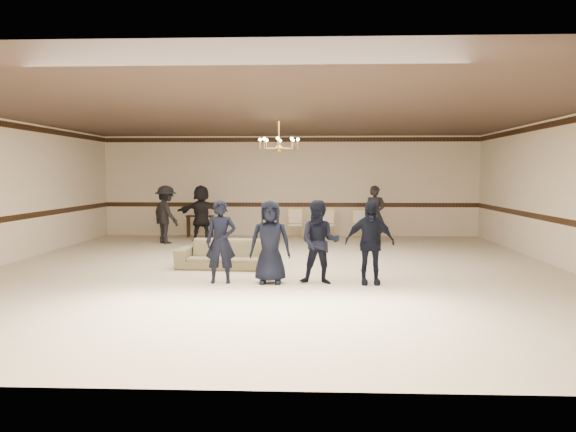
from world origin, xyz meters
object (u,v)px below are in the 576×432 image
(boy_d, at_px, (370,242))
(adult_mid, at_px, (202,213))
(chandelier, at_px, (279,134))
(adult_left, at_px, (166,214))
(boy_b, at_px, (270,242))
(settee, at_px, (227,254))
(boy_c, at_px, (320,242))
(banquet_chair_mid, at_px, (327,224))
(console_table, at_px, (200,226))
(banquet_chair_left, at_px, (295,224))
(banquet_chair_right, at_px, (360,225))
(boy_a, at_px, (221,242))
(adult_right, at_px, (375,214))

(boy_d, relative_size, adult_mid, 0.92)
(chandelier, height_order, adult_left, chandelier)
(boy_b, distance_m, settee, 2.03)
(boy_c, bearing_deg, adult_mid, 123.45)
(banquet_chair_mid, relative_size, console_table, 1.06)
(boy_b, distance_m, adult_mid, 7.39)
(boy_d, relative_size, settee, 0.73)
(settee, bearing_deg, banquet_chair_mid, 74.84)
(banquet_chair_left, relative_size, banquet_chair_right, 1.00)
(banquet_chair_mid, xyz_separation_m, banquet_chair_right, (1.00, 0.00, 0.00))
(banquet_chair_left, bearing_deg, boy_a, -101.28)
(boy_a, height_order, banquet_chair_left, boy_a)
(settee, bearing_deg, boy_c, -36.02)
(chandelier, relative_size, banquet_chair_mid, 1.08)
(chandelier, relative_size, boy_d, 0.62)
(adult_right, bearing_deg, chandelier, -114.58)
(adult_mid, bearing_deg, banquet_chair_mid, -167.16)
(settee, distance_m, console_table, 6.48)
(adult_right, bearing_deg, banquet_chair_left, 160.67)
(adult_right, xyz_separation_m, banquet_chair_left, (-2.34, 1.19, -0.39))
(boy_b, relative_size, settee, 0.73)
(adult_mid, bearing_deg, boy_d, 123.19)
(adult_left, xyz_separation_m, adult_right, (6.00, 0.30, 0.00))
(boy_b, height_order, settee, boy_b)
(boy_b, relative_size, banquet_chair_right, 1.74)
(boy_b, relative_size, adult_left, 0.92)
(console_table, bearing_deg, chandelier, -56.51)
(boy_d, xyz_separation_m, banquet_chair_mid, (-0.61, 7.72, -0.32))
(boy_a, bearing_deg, console_table, 100.79)
(boy_c, height_order, console_table, boy_c)
(boy_b, height_order, banquet_chair_left, boy_b)
(boy_b, distance_m, boy_c, 0.90)
(adult_left, height_order, banquet_chair_left, adult_left)
(boy_c, distance_m, adult_left, 7.61)
(adult_mid, distance_m, banquet_chair_right, 4.84)
(boy_a, distance_m, adult_left, 6.74)
(adult_mid, height_order, adult_right, same)
(boy_c, relative_size, banquet_chair_right, 1.74)
(boy_a, distance_m, adult_mid, 7.13)
(adult_mid, xyz_separation_m, console_table, (-0.24, 0.99, -0.48))
(adult_mid, relative_size, banquet_chair_left, 1.90)
(boy_d, distance_m, settee, 3.33)
(boy_a, height_order, boy_b, same)
(chandelier, bearing_deg, boy_c, -70.56)
(boy_b, distance_m, banquet_chair_left, 7.73)
(boy_d, distance_m, banquet_chair_left, 7.89)
(settee, height_order, adult_left, adult_left)
(settee, bearing_deg, adult_mid, 111.38)
(boy_c, bearing_deg, boy_b, -173.13)
(chandelier, bearing_deg, console_table, 117.57)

